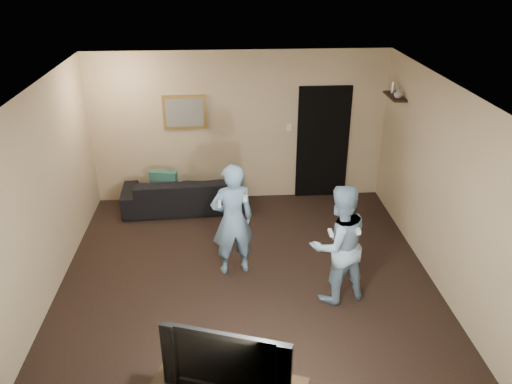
{
  "coord_description": "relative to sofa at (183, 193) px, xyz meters",
  "views": [
    {
      "loc": [
        -0.25,
        -5.6,
        4.03
      ],
      "look_at": [
        0.14,
        0.3,
        1.15
      ],
      "focal_mm": 35.0,
      "sensor_mm": 36.0,
      "label": 1
    }
  ],
  "objects": [
    {
      "name": "sofa",
      "position": [
        0.0,
        0.0,
        0.0
      ],
      "size": [
        2.05,
        0.88,
        0.59
      ],
      "primitive_type": "imported",
      "rotation": [
        0.0,
        0.0,
        3.19
      ],
      "color": "black",
      "rests_on": "ground"
    },
    {
      "name": "shelf_figurine",
      "position": [
        3.38,
        -0.16,
        1.8
      ],
      "size": [
        0.06,
        0.06,
        0.18
      ],
      "primitive_type": "cylinder",
      "color": "silver",
      "rests_on": "wall_shelf"
    },
    {
      "name": "ceiling",
      "position": [
        0.99,
        -2.1,
        2.31
      ],
      "size": [
        5.0,
        5.0,
        0.04
      ],
      "primitive_type": "cube",
      "color": "silver",
      "rests_on": "wall_back"
    },
    {
      "name": "shelf_vase",
      "position": [
        3.38,
        -0.43,
        1.78
      ],
      "size": [
        0.15,
        0.15,
        0.14
      ],
      "primitive_type": "imported",
      "rotation": [
        0.0,
        0.0,
        0.14
      ],
      "color": "#A2A2A7",
      "rests_on": "wall_shelf"
    },
    {
      "name": "wall_shelf",
      "position": [
        3.38,
        -0.3,
        1.7
      ],
      "size": [
        0.2,
        0.6,
        0.03
      ],
      "primitive_type": "cube",
      "color": "black",
      "rests_on": "wall_right"
    },
    {
      "name": "light_switch",
      "position": [
        1.84,
        0.38,
        1.01
      ],
      "size": [
        0.08,
        0.02,
        0.12
      ],
      "primitive_type": "cube",
      "color": "silver",
      "rests_on": "wall_back"
    },
    {
      "name": "wall_left",
      "position": [
        -1.51,
        -2.1,
        1.01
      ],
      "size": [
        0.04,
        5.0,
        2.6
      ],
      "primitive_type": "cube",
      "color": "tan",
      "rests_on": "ground"
    },
    {
      "name": "doorway",
      "position": [
        2.44,
        0.37,
        0.71
      ],
      "size": [
        0.9,
        0.06,
        2.0
      ],
      "primitive_type": "cube",
      "color": "black",
      "rests_on": "ground"
    },
    {
      "name": "throw_pillow",
      "position": [
        -0.3,
        0.0,
        0.19
      ],
      "size": [
        0.47,
        0.24,
        0.45
      ],
      "primitive_type": "cube",
      "rotation": [
        0.0,
        0.0,
        -0.21
      ],
      "color": "#194D44",
      "rests_on": "sofa"
    },
    {
      "name": "wall_front",
      "position": [
        0.99,
        -4.6,
        1.01
      ],
      "size": [
        5.0,
        0.04,
        2.6
      ],
      "primitive_type": "cube",
      "color": "tan",
      "rests_on": "ground"
    },
    {
      "name": "painting_frame",
      "position": [
        0.09,
        0.38,
        1.31
      ],
      "size": [
        0.72,
        0.05,
        0.57
      ],
      "primitive_type": "cube",
      "color": "olive",
      "rests_on": "wall_back"
    },
    {
      "name": "wii_player_left",
      "position": [
        0.81,
        -1.9,
        0.5
      ],
      "size": [
        0.65,
        0.54,
        1.59
      ],
      "color": "#7099C2",
      "rests_on": "ground"
    },
    {
      "name": "wii_player_right",
      "position": [
        2.09,
        -2.58,
        0.49
      ],
      "size": [
        0.9,
        0.79,
        1.57
      ],
      "color": "#8CADCB",
      "rests_on": "ground"
    },
    {
      "name": "television",
      "position": [
        0.72,
        -4.38,
        0.54
      ],
      "size": [
        1.14,
        0.5,
        0.66
      ],
      "primitive_type": "imported",
      "rotation": [
        0.0,
        0.0,
        -0.31
      ],
      "color": "black",
      "rests_on": "tv_console"
    },
    {
      "name": "wall_back",
      "position": [
        0.99,
        0.4,
        1.01
      ],
      "size": [
        5.0,
        0.04,
        2.6
      ],
      "primitive_type": "cube",
      "color": "tan",
      "rests_on": "ground"
    },
    {
      "name": "ground",
      "position": [
        0.99,
        -2.1,
        -0.29
      ],
      "size": [
        5.0,
        5.0,
        0.0
      ],
      "primitive_type": "plane",
      "color": "black",
      "rests_on": "ground"
    },
    {
      "name": "wall_right",
      "position": [
        3.49,
        -2.1,
        1.01
      ],
      "size": [
        0.04,
        5.0,
        2.6
      ],
      "primitive_type": "cube",
      "color": "tan",
      "rests_on": "ground"
    },
    {
      "name": "painting_canvas",
      "position": [
        0.09,
        0.35,
        1.31
      ],
      "size": [
        0.62,
        0.01,
        0.47
      ],
      "primitive_type": "cube",
      "color": "slate",
      "rests_on": "painting_frame"
    }
  ]
}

